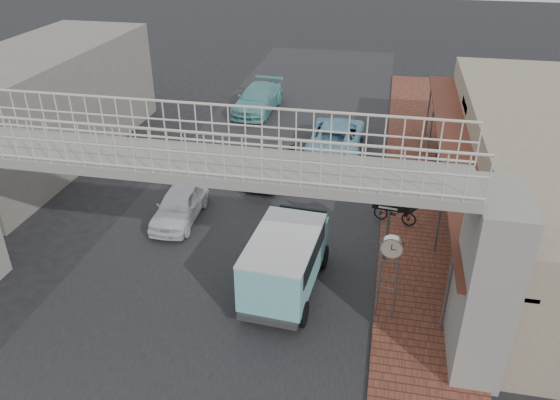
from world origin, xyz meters
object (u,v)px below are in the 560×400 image
at_px(angkot_far, 258,99).
at_px(dark_sedan, 270,164).
at_px(white_hatchback, 179,205).
at_px(motorcycle_near, 395,212).
at_px(angkot_van, 286,255).
at_px(street_clock, 391,251).
at_px(motorcycle_far, 397,169).
at_px(angkot_curb, 336,136).
at_px(arrow_sign, 413,203).

bearing_deg(angkot_far, dark_sedan, -69.16).
bearing_deg(angkot_far, white_hatchback, -86.30).
relative_size(white_hatchback, motorcycle_near, 2.24).
relative_size(angkot_van, street_clock, 1.66).
bearing_deg(motorcycle_far, angkot_van, 162.92).
relative_size(white_hatchback, angkot_far, 0.73).
height_order(angkot_far, motorcycle_far, angkot_far).
bearing_deg(angkot_van, angkot_curb, 92.57).
bearing_deg(street_clock, angkot_far, 119.45).
bearing_deg(white_hatchback, dark_sedan, 56.27).
height_order(angkot_van, arrow_sign, arrow_sign).
relative_size(angkot_van, motorcycle_near, 2.70).
xyz_separation_m(motorcycle_near, arrow_sign, (0.42, -2.68, 1.89)).
bearing_deg(white_hatchback, arrow_sign, -11.38).
distance_m(white_hatchback, dark_sedan, 4.98).
bearing_deg(angkot_far, arrow_sign, -55.29).
relative_size(white_hatchback, angkot_van, 0.83).
height_order(motorcycle_near, street_clock, street_clock).
distance_m(dark_sedan, motorcycle_near, 6.24).
distance_m(angkot_curb, motorcycle_near, 7.33).
bearing_deg(motorcycle_far, angkot_curb, 50.54).
relative_size(angkot_far, arrow_sign, 1.76).
xyz_separation_m(motorcycle_near, motorcycle_far, (0.03, 3.85, 0.02)).
bearing_deg(motorcycle_near, angkot_far, 49.55).
bearing_deg(dark_sedan, motorcycle_near, -26.81).
bearing_deg(angkot_curb, motorcycle_far, 136.62).
bearing_deg(motorcycle_near, white_hatchback, 113.13).
height_order(angkot_far, motorcycle_near, angkot_far).
relative_size(motorcycle_near, street_clock, 0.61).
height_order(dark_sedan, angkot_far, angkot_far).
bearing_deg(arrow_sign, angkot_far, 128.46).
distance_m(dark_sedan, arrow_sign, 8.37).
relative_size(motorcycle_far, arrow_sign, 0.52).
distance_m(angkot_van, street_clock, 3.30).
bearing_deg(angkot_van, white_hatchback, 147.85).
bearing_deg(angkot_van, street_clock, -6.60).
bearing_deg(angkot_curb, motorcycle_near, 113.97).
bearing_deg(dark_sedan, angkot_van, -72.39).
relative_size(motorcycle_near, motorcycle_far, 1.10).
height_order(street_clock, arrow_sign, arrow_sign).
xyz_separation_m(motorcycle_far, street_clock, (-0.21, -9.22, 1.77)).
bearing_deg(arrow_sign, angkot_curb, 117.44).
bearing_deg(arrow_sign, white_hatchback, 177.92).
distance_m(angkot_curb, motorcycle_far, 4.15).
bearing_deg(angkot_curb, arrow_sign, 109.87).
distance_m(dark_sedan, angkot_far, 8.93).
distance_m(white_hatchback, motorcycle_near, 8.21).
bearing_deg(street_clock, white_hatchback, 156.87).
bearing_deg(angkot_van, motorcycle_near, 59.62).
bearing_deg(angkot_van, angkot_far, 110.53).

